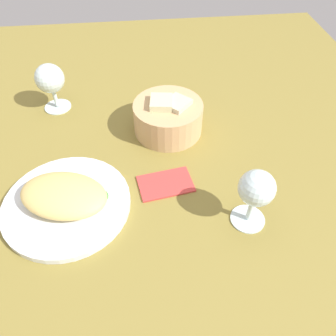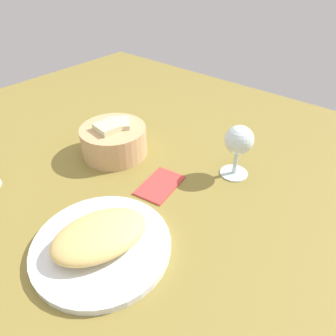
# 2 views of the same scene
# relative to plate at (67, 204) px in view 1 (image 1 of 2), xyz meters

# --- Properties ---
(ground_plane) EXTENTS (1.40, 1.40, 0.02)m
(ground_plane) POSITION_rel_plate_xyz_m (0.13, 0.15, -0.02)
(ground_plane) COLOR olive
(plate) EXTENTS (0.24, 0.24, 0.01)m
(plate) POSITION_rel_plate_xyz_m (0.00, 0.00, 0.00)
(plate) COLOR silver
(plate) RESTS_ON ground_plane
(omelette) EXTENTS (0.19, 0.16, 0.04)m
(omelette) POSITION_rel_plate_xyz_m (0.00, 0.00, 0.03)
(omelette) COLOR #E8C570
(omelette) RESTS_ON plate
(lettuce_garnish) EXTENTS (0.04, 0.04, 0.02)m
(lettuce_garnish) POSITION_rel_plate_xyz_m (0.06, 0.01, 0.02)
(lettuce_garnish) COLOR #3C8637
(lettuce_garnish) RESTS_ON plate
(bread_basket) EXTENTS (0.16, 0.16, 0.09)m
(bread_basket) POSITION_rel_plate_xyz_m (0.22, 0.21, 0.03)
(bread_basket) COLOR tan
(bread_basket) RESTS_ON ground_plane
(wine_glass_near) EXTENTS (0.06, 0.06, 0.12)m
(wine_glass_near) POSITION_rel_plate_xyz_m (0.34, -0.07, 0.08)
(wine_glass_near) COLOR silver
(wine_glass_near) RESTS_ON ground_plane
(wine_glass_far) EXTENTS (0.07, 0.07, 0.12)m
(wine_glass_far) POSITION_rel_plate_xyz_m (-0.06, 0.33, 0.07)
(wine_glass_far) COLOR silver
(wine_glass_far) RESTS_ON ground_plane
(folded_napkin) EXTENTS (0.12, 0.09, 0.01)m
(folded_napkin) POSITION_rel_plate_xyz_m (0.20, 0.03, -0.00)
(folded_napkin) COLOR #CD3C38
(folded_napkin) RESTS_ON ground_plane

